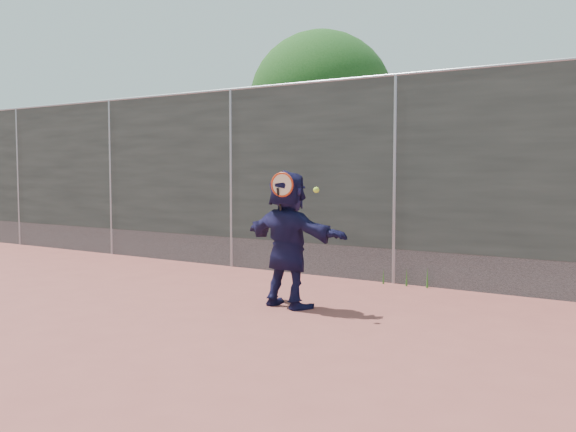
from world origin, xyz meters
The scene contains 6 objects.
ground centered at (0.00, 0.00, 0.00)m, with size 80.00×80.00×0.00m, color #9E4C42.
player centered at (-0.39, 1.30, 0.82)m, with size 1.52×0.49×1.64m, color #16153B.
fence centered at (0.00, 3.50, 1.58)m, with size 20.00×0.06×3.03m.
swing_action centered at (-0.30, 1.09, 1.45)m, with size 0.66×0.15×0.51m.
tree_left centered at (-2.85, 6.55, 2.94)m, with size 3.15×3.00×4.53m.
weed_clump centered at (0.29, 3.38, 0.13)m, with size 0.68×0.07×0.30m.
Camera 1 is at (3.81, -5.07, 1.63)m, focal length 40.00 mm.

